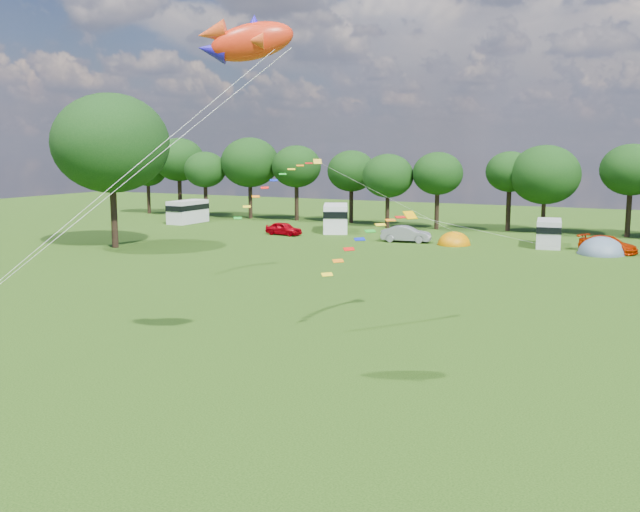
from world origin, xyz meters
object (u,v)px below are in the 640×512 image
at_px(big_tree, 111,143).
at_px(car_a, 284,229).
at_px(tent_greyblue, 601,254).
at_px(fish_kite, 244,41).
at_px(campervan_b, 336,217).
at_px(car_b, 406,234).
at_px(campervan_a, 188,211).
at_px(tent_orange, 454,245).
at_px(campervan_c, 549,232).
at_px(car_c, 608,244).

height_order(big_tree, car_a, big_tree).
relative_size(big_tree, tent_greyblue, 3.14).
height_order(car_a, fish_kite, fish_kite).
distance_m(campervan_b, tent_greyblue, 26.75).
relative_size(big_tree, car_b, 3.13).
xyz_separation_m(car_a, tent_greyblue, (29.70, 0.30, -0.63)).
bearing_deg(tent_greyblue, car_a, -179.43).
xyz_separation_m(campervan_a, tent_orange, (32.92, -4.61, -1.39)).
bearing_deg(campervan_a, fish_kite, -141.15).
height_order(campervan_c, tent_greyblue, campervan_c).
relative_size(tent_orange, tent_greyblue, 0.78).
distance_m(car_b, tent_greyblue, 16.94).
height_order(campervan_a, campervan_b, campervan_b).
bearing_deg(car_b, campervan_a, 71.23).
xyz_separation_m(big_tree, campervan_b, (12.18, 19.40, -7.50)).
height_order(big_tree, car_c, big_tree).
xyz_separation_m(tent_orange, tent_greyblue, (12.42, -0.24, -0.00)).
bearing_deg(car_a, tent_greyblue, -81.89).
distance_m(car_c, campervan_c, 5.37).
bearing_deg(tent_orange, tent_greyblue, -1.11).
bearing_deg(fish_kite, big_tree, 113.58).
xyz_separation_m(car_b, car_c, (17.33, 1.01, -0.05)).
bearing_deg(campervan_c, car_a, 88.55).
distance_m(campervan_b, tent_orange, 14.64).
bearing_deg(tent_orange, big_tree, -150.09).
relative_size(campervan_a, campervan_c, 1.05).
bearing_deg(tent_orange, fish_kite, -84.42).
height_order(car_b, car_c, car_b).
bearing_deg(campervan_b, big_tree, 123.28).
relative_size(car_b, tent_orange, 1.29).
bearing_deg(fish_kite, campervan_c, 59.35).
height_order(campervan_b, fish_kite, fish_kite).
distance_m(car_b, fish_kite, 43.14).
bearing_deg(campervan_b, car_c, -122.20).
xyz_separation_m(big_tree, tent_orange, (26.05, 14.98, -9.00)).
bearing_deg(campervan_c, tent_greyblue, -130.03).
height_order(car_c, tent_greyblue, tent_greyblue).
xyz_separation_m(big_tree, campervan_c, (33.83, 17.58, -7.75)).
xyz_separation_m(car_a, car_c, (30.11, 1.39, 0.05)).
distance_m(campervan_c, fish_kite, 44.99).
relative_size(campervan_b, tent_greyblue, 1.48).
height_order(campervan_a, fish_kite, fish_kite).
relative_size(car_c, tent_orange, 1.42).
height_order(campervan_a, campervan_c, campervan_a).
bearing_deg(car_b, campervan_c, -86.57).
relative_size(tent_orange, fish_kite, 0.92).
relative_size(car_b, campervan_b, 0.68).
bearing_deg(fish_kite, tent_greyblue, 52.60).
bearing_deg(tent_greyblue, big_tree, -159.04).
bearing_deg(car_b, campervan_b, 54.75).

